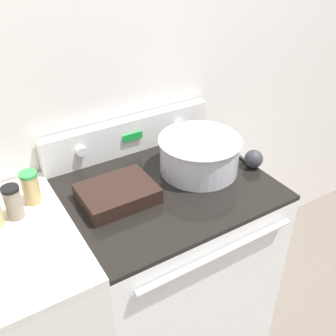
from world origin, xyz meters
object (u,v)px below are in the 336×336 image
mixing_bowl (199,153)px  casserole_dish (117,193)px  spice_jar_black_cap (13,202)px  spice_jar_green_cap (31,187)px  ladle (251,158)px

mixing_bowl → casserole_dish: mixing_bowl is taller
casserole_dish → spice_jar_black_cap: size_ratio=2.17×
mixing_bowl → spice_jar_green_cap: mixing_bowl is taller
mixing_bowl → spice_jar_green_cap: (-0.64, 0.13, -0.01)m
casserole_dish → spice_jar_green_cap: size_ratio=2.16×
mixing_bowl → casserole_dish: (-0.37, -0.01, -0.05)m
spice_jar_green_cap → spice_jar_black_cap: 0.09m
spice_jar_green_cap → spice_jar_black_cap: same height
mixing_bowl → ladle: size_ratio=1.01×
spice_jar_green_cap → mixing_bowl: bearing=-11.2°
mixing_bowl → spice_jar_black_cap: 0.71m
ladle → spice_jar_black_cap: spice_jar_black_cap is taller
mixing_bowl → spice_jar_green_cap: 0.65m
mixing_bowl → spice_jar_black_cap: bearing=174.1°
spice_jar_black_cap → ladle: bearing=-9.6°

